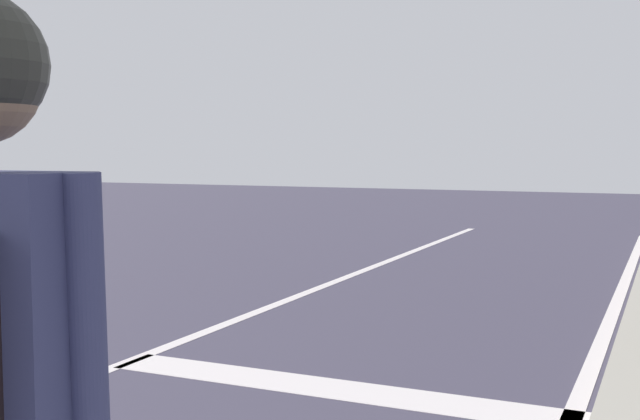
# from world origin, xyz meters

# --- Properties ---
(lane_line_center) EXTENTS (0.12, 20.00, 0.01)m
(lane_line_center) POSITION_xyz_m (0.14, 6.00, 0.00)
(lane_line_center) COLOR silver
(lane_line_center) RESTS_ON ground
(lane_line_curbside) EXTENTS (0.12, 20.00, 0.01)m
(lane_line_curbside) POSITION_xyz_m (3.21, 6.00, 0.00)
(lane_line_curbside) COLOR silver
(lane_line_curbside) RESTS_ON ground
(stop_bar) EXTENTS (3.22, 0.40, 0.01)m
(stop_bar) POSITION_xyz_m (1.75, 5.56, 0.00)
(stop_bar) COLOR silver
(stop_bar) RESTS_ON ground
(curb_strip) EXTENTS (0.24, 24.00, 0.14)m
(curb_strip) POSITION_xyz_m (3.46, 6.00, 0.07)
(curb_strip) COLOR #A8A193
(curb_strip) RESTS_ON ground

